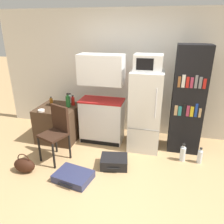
{
  "coord_description": "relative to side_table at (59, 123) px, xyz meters",
  "views": [
    {
      "loc": [
        0.61,
        -2.51,
        2.24
      ],
      "look_at": [
        -0.2,
        0.85,
        0.86
      ],
      "focal_mm": 35.0,
      "sensor_mm": 36.0,
      "label": 1
    }
  ],
  "objects": [
    {
      "name": "water_bottle_front",
      "position": [
        2.75,
        -0.25,
        -0.23
      ],
      "size": [
        0.08,
        0.08,
        0.29
      ],
      "color": "silver",
      "rests_on": "ground_plane"
    },
    {
      "name": "side_table",
      "position": [
        0.0,
        0.0,
        0.0
      ],
      "size": [
        0.77,
        0.75,
        0.71
      ],
      "color": "#422D1E",
      "rests_on": "ground_plane"
    },
    {
      "name": "water_bottle_middle",
      "position": [
        2.47,
        -0.25,
        -0.21
      ],
      "size": [
        0.09,
        0.09,
        0.33
      ],
      "color": "silver",
      "rests_on": "ground_plane"
    },
    {
      "name": "bottle_ketchup_red",
      "position": [
        0.27,
        0.18,
        0.44
      ],
      "size": [
        0.07,
        0.07,
        0.2
      ],
      "color": "#AD1914",
      "rests_on": "side_table"
    },
    {
      "name": "bottle_clear_short",
      "position": [
        0.14,
        0.31,
        0.44
      ],
      "size": [
        0.09,
        0.09,
        0.2
      ],
      "color": "silver",
      "rests_on": "side_table"
    },
    {
      "name": "bookshelf",
      "position": [
        2.48,
        0.18,
        0.62
      ],
      "size": [
        0.55,
        0.41,
        1.95
      ],
      "color": "black",
      "rests_on": "ground_plane"
    },
    {
      "name": "bowl",
      "position": [
        -0.18,
        -0.3,
        0.37
      ],
      "size": [
        0.13,
        0.13,
        0.03
      ],
      "color": "silver",
      "rests_on": "side_table"
    },
    {
      "name": "suitcase_small_flat",
      "position": [
        1.34,
        -0.7,
        -0.26
      ],
      "size": [
        0.5,
        0.43,
        0.18
      ],
      "rotation": [
        0.0,
        0.0,
        0.18
      ],
      "color": "black",
      "rests_on": "ground_plane"
    },
    {
      "name": "refrigerator",
      "position": [
        1.75,
        0.08,
        0.4
      ],
      "size": [
        0.57,
        0.62,
        1.5
      ],
      "color": "silver",
      "rests_on": "ground_plane"
    },
    {
      "name": "ground_plane",
      "position": [
        1.43,
        -1.22,
        -0.35
      ],
      "size": [
        24.0,
        24.0,
        0.0
      ],
      "primitive_type": "plane",
      "color": "tan"
    },
    {
      "name": "wall_back",
      "position": [
        1.63,
        0.78,
        0.92
      ],
      "size": [
        6.4,
        0.1,
        2.55
      ],
      "color": "silver",
      "rests_on": "ground_plane"
    },
    {
      "name": "bottle_green_tall",
      "position": [
        0.22,
        0.05,
        0.47
      ],
      "size": [
        0.09,
        0.09,
        0.28
      ],
      "color": "#1E6028",
      "rests_on": "side_table"
    },
    {
      "name": "suitcase_large_flat",
      "position": [
        0.8,
        -1.19,
        -0.3
      ],
      "size": [
        0.62,
        0.5,
        0.12
      ],
      "rotation": [
        0.0,
        0.0,
        -0.19
      ],
      "color": "navy",
      "rests_on": "ground_plane"
    },
    {
      "name": "handbag",
      "position": [
        -0.04,
        -1.19,
        -0.23
      ],
      "size": [
        0.36,
        0.2,
        0.33
      ],
      "color": "#33190F",
      "rests_on": "ground_plane"
    },
    {
      "name": "bottle_amber_beer",
      "position": [
        -0.18,
        0.1,
        0.42
      ],
      "size": [
        0.07,
        0.07,
        0.17
      ],
      "color": "brown",
      "rests_on": "side_table"
    },
    {
      "name": "microwave",
      "position": [
        1.75,
        0.08,
        1.29
      ],
      "size": [
        0.48,
        0.37,
        0.28
      ],
      "color": "silver",
      "rests_on": "refrigerator"
    },
    {
      "name": "kitchen_hutch",
      "position": [
        0.89,
        0.15,
        0.44
      ],
      "size": [
        0.86,
        0.46,
        1.75
      ],
      "color": "white",
      "rests_on": "ground_plane"
    },
    {
      "name": "chair",
      "position": [
        0.32,
        -0.67,
        0.23
      ],
      "size": [
        0.52,
        0.52,
        0.97
      ],
      "rotation": [
        0.0,
        0.0,
        -0.38
      ],
      "color": "black",
      "rests_on": "ground_plane"
    }
  ]
}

